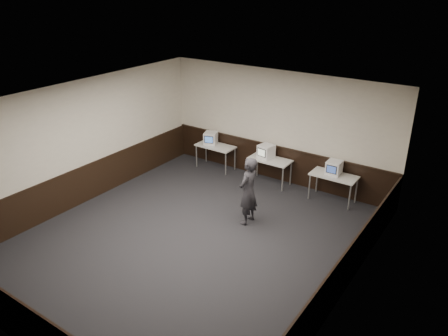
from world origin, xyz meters
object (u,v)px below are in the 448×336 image
at_px(desk_right, 334,177).
at_px(emac_center, 266,151).
at_px(desk_left, 215,148).
at_px(emac_right, 334,168).
at_px(person, 248,191).
at_px(emac_left, 211,138).
at_px(desk_center, 270,161).

xyz_separation_m(desk_right, emac_center, (-2.05, 0.02, 0.26)).
height_order(desk_left, emac_right, emac_right).
xyz_separation_m(emac_right, person, (-1.23, -2.27, -0.09)).
height_order(desk_right, emac_right, emac_right).
xyz_separation_m(desk_left, emac_left, (-0.20, 0.03, 0.26)).
bearing_deg(person, emac_center, -161.09).
xyz_separation_m(desk_right, emac_left, (-4.00, 0.03, 0.26)).
xyz_separation_m(desk_left, desk_right, (3.80, 0.00, 0.00)).
bearing_deg(emac_center, desk_right, 9.24).
relative_size(emac_left, emac_right, 1.23).
height_order(desk_left, emac_center, emac_center).
distance_m(desk_left, person, 3.37).
relative_size(desk_right, emac_left, 2.41).
bearing_deg(desk_center, emac_center, 172.06).
distance_m(desk_center, emac_left, 2.12).
distance_m(desk_right, emac_right, 0.26).
distance_m(desk_center, desk_right, 1.90).
bearing_deg(desk_right, person, -119.68).
height_order(desk_center, emac_left, emac_left).
xyz_separation_m(desk_center, emac_center, (-0.15, 0.02, 0.26)).
bearing_deg(desk_left, emac_left, 170.78).
distance_m(desk_center, emac_right, 1.88).
height_order(emac_left, person, person).
distance_m(desk_left, desk_right, 3.80).
xyz_separation_m(emac_left, person, (2.74, -2.25, -0.09)).
bearing_deg(desk_right, desk_left, 180.00).
bearing_deg(desk_right, emac_center, 179.42).
height_order(desk_right, emac_center, emac_center).
bearing_deg(emac_right, desk_left, 179.26).
distance_m(emac_center, emac_right, 2.01).
bearing_deg(emac_right, desk_center, 179.95).
distance_m(desk_left, desk_center, 1.90).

